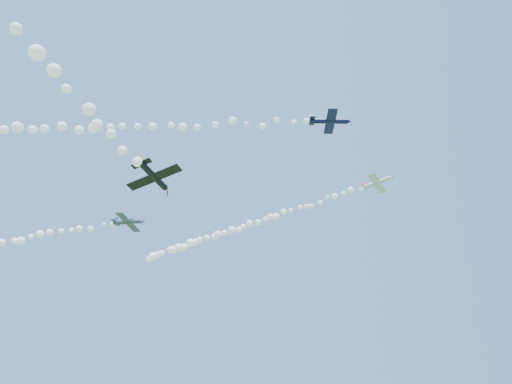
% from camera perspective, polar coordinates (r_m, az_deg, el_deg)
% --- Properties ---
extents(plane_white, '(7.34, 7.77, 1.99)m').
position_cam_1_polar(plane_white, '(95.27, 15.80, 1.21)').
color(plane_white, silver).
extents(smoke_trail_white, '(61.66, 26.28, 3.11)m').
position_cam_1_polar(smoke_trail_white, '(107.59, -2.06, -4.76)').
color(smoke_trail_white, white).
extents(plane_navy, '(7.36, 7.74, 2.62)m').
position_cam_1_polar(plane_navy, '(74.12, 9.87, 9.29)').
color(plane_navy, '#0C0D34').
extents(smoke_trail_navy, '(83.89, 14.90, 2.90)m').
position_cam_1_polar(smoke_trail_navy, '(80.76, -23.60, 7.74)').
color(smoke_trail_navy, white).
extents(plane_grey, '(7.60, 8.05, 3.01)m').
position_cam_1_polar(plane_grey, '(94.51, -16.68, -3.85)').
color(plane_grey, '#343C4C').
extents(plane_black, '(7.93, 7.58, 2.21)m').
position_cam_1_polar(plane_black, '(60.63, -13.43, 2.01)').
color(plane_black, black).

